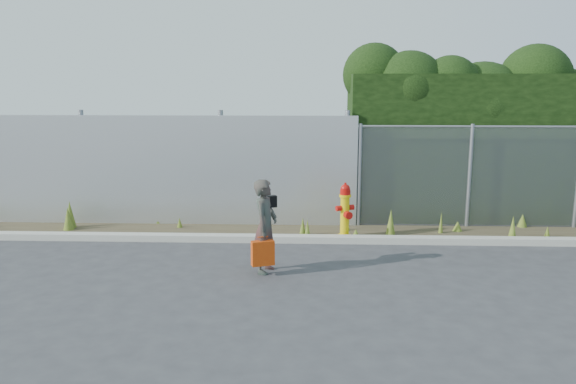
{
  "coord_description": "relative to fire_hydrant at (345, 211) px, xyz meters",
  "views": [
    {
      "loc": [
        0.06,
        -7.97,
        2.85
      ],
      "look_at": [
        -0.3,
        1.4,
        1.0
      ],
      "focal_mm": 35.0,
      "sensor_mm": 36.0,
      "label": 1
    }
  ],
  "objects": [
    {
      "name": "black_shoulder_bag",
      "position": [
        -1.28,
        -1.71,
        0.54
      ],
      "size": [
        0.24,
        0.1,
        0.18
      ],
      "rotation": [
        0.0,
        0.0,
        0.33
      ],
      "color": "black"
    },
    {
      "name": "fire_hydrant",
      "position": [
        0.0,
        0.0,
        0.0
      ],
      "size": [
        0.35,
        0.31,
        1.04
      ],
      "rotation": [
        0.0,
        0.0,
        0.41
      ],
      "color": "yellow",
      "rests_on": "ground"
    },
    {
      "name": "corrugated_fence",
      "position": [
        -3.97,
        0.88,
        0.6
      ],
      "size": [
        8.5,
        0.21,
        2.3
      ],
      "color": "#A9ACB0",
      "rests_on": "ground"
    },
    {
      "name": "red_tote_bag",
      "position": [
        -1.34,
        -2.14,
        -0.15
      ],
      "size": [
        0.34,
        0.12,
        0.44
      ],
      "rotation": [
        0.0,
        0.0,
        0.33
      ],
      "color": "#C0370B"
    },
    {
      "name": "chainlink_fence",
      "position": [
        3.53,
        0.88,
        0.53
      ],
      "size": [
        6.5,
        0.07,
        2.05
      ],
      "color": "gray",
      "rests_on": "ground"
    },
    {
      "name": "weed_strip",
      "position": [
        -0.3,
        0.34,
        -0.39
      ],
      "size": [
        16.0,
        1.36,
        0.55
      ],
      "color": "#433926",
      "rests_on": "ground"
    },
    {
      "name": "hedge",
      "position": [
        3.61,
        1.9,
        1.46
      ],
      "size": [
        7.45,
        1.87,
        3.65
      ],
      "color": "black",
      "rests_on": "ground"
    },
    {
      "name": "curb",
      "position": [
        -0.72,
        -0.32,
        -0.44
      ],
      "size": [
        16.0,
        0.22,
        0.12
      ],
      "primitive_type": "cube",
      "color": "#AEAB9D",
      "rests_on": "ground"
    },
    {
      "name": "ground",
      "position": [
        -0.72,
        -2.12,
        -0.5
      ],
      "size": [
        80.0,
        80.0,
        0.0
      ],
      "primitive_type": "plane",
      "color": "#363638",
      "rests_on": "ground"
    },
    {
      "name": "woman",
      "position": [
        -1.31,
        -1.94,
        0.21
      ],
      "size": [
        0.46,
        0.59,
        1.43
      ],
      "primitive_type": "imported",
      "rotation": [
        0.0,
        0.0,
        1.32
      ],
      "color": "#0D5646",
      "rests_on": "ground"
    }
  ]
}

